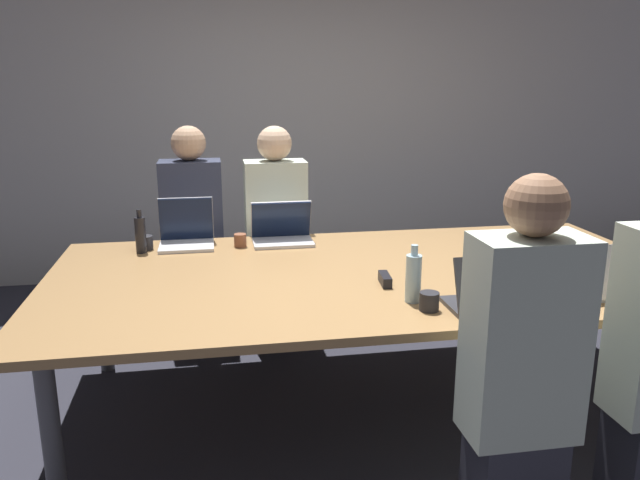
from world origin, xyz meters
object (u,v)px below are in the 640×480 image
object	(u,v)px
laptop_near_midright	(490,295)
person_near_midright	(521,373)
laptop_near_right	(582,283)
person_far_left	(193,236)
cup_near_midright	(429,301)
stapler	(385,279)
laptop_far_left	(186,232)
laptop_far_midleft	(282,231)
bottle_far_left	(140,234)
bottle_near_midright	(413,277)
cup_far_left	(145,243)
person_far_midleft	(276,236)
cup_far_midleft	(240,240)

from	to	relation	value
laptop_near_midright	person_near_midright	bearing A→B (deg)	79.95
laptop_near_right	person_near_midright	bearing A→B (deg)	43.65
person_far_left	cup_near_midright	distance (m)	2.01
stapler	laptop_far_left	bearing A→B (deg)	142.18
person_far_left	laptop_far_midleft	xyz separation A→B (m)	(0.55, -0.47, 0.13)
bottle_far_left	laptop_near_midright	size ratio (longest dim) A/B	0.73
person_far_left	bottle_near_midright	size ratio (longest dim) A/B	5.42
laptop_far_midleft	person_near_midright	bearing A→B (deg)	-69.22
person_far_left	laptop_near_right	distance (m)	2.46
cup_far_left	bottle_far_left	xyz separation A→B (m)	(-0.02, -0.06, 0.07)
cup_near_midright	laptop_far_midleft	size ratio (longest dim) A/B	0.23
stapler	laptop_near_midright	bearing A→B (deg)	-44.52
bottle_far_left	cup_far_left	bearing A→B (deg)	75.40
laptop_near_midright	bottle_near_midright	size ratio (longest dim) A/B	1.31
person_far_left	laptop_near_right	bearing A→B (deg)	-43.93
person_far_midleft	bottle_near_midright	bearing A→B (deg)	-72.93
laptop_near_midright	stapler	bearing A→B (deg)	-49.87
bottle_near_midright	person_far_left	bearing A→B (deg)	122.03
cup_far_midleft	person_near_midright	bearing A→B (deg)	-61.43
laptop_far_left	person_near_midright	bearing A→B (deg)	-55.38
laptop_far_midleft	person_far_midleft	xyz separation A→B (m)	(-0.00, 0.36, -0.13)
person_far_left	laptop_near_midright	size ratio (longest dim) A/B	4.12
cup_far_midleft	stapler	size ratio (longest dim) A/B	0.51
bottle_far_left	laptop_near_right	world-z (taller)	laptop_near_right
bottle_near_midright	cup_far_midleft	bearing A→B (deg)	123.76
stapler	cup_far_left	bearing A→B (deg)	150.14
laptop_near_midright	cup_near_midright	size ratio (longest dim) A/B	4.06
laptop_far_midleft	cup_far_midleft	size ratio (longest dim) A/B	4.68
person_far_left	laptop_near_midright	xyz separation A→B (m)	(1.30, -1.76, 0.13)
person_far_left	laptop_far_midleft	distance (m)	0.73
laptop_far_midleft	laptop_near_right	xyz separation A→B (m)	(1.22, -1.23, 0.00)
cup_far_midleft	laptop_near_right	size ratio (longest dim) A/B	0.23
cup_far_left	laptop_far_midleft	bearing A→B (deg)	1.94
bottle_far_left	person_near_midright	size ratio (longest dim) A/B	0.18
person_far_left	person_near_midright	xyz separation A→B (m)	(1.21, -2.23, -0.01)
person_near_midright	stapler	world-z (taller)	person_near_midright
person_near_midright	cup_far_midleft	bearing A→B (deg)	-61.43
cup_near_midright	laptop_near_right	distance (m)	0.73
laptop_near_midright	cup_near_midright	xyz separation A→B (m)	(-0.26, 0.04, -0.03)
stapler	laptop_near_right	bearing A→B (deg)	-17.84
bottle_near_midright	cup_far_midleft	size ratio (longest dim) A/B	3.37
cup_far_left	cup_far_midleft	world-z (taller)	cup_far_left
laptop_far_left	laptop_far_midleft	bearing A→B (deg)	-3.31
person_far_left	person_far_midleft	world-z (taller)	same
laptop_far_left	cup_far_midleft	size ratio (longest dim) A/B	4.12
person_near_midright	cup_near_midright	bearing A→B (deg)	-71.30
cup_near_midright	laptop_near_midright	bearing A→B (deg)	-9.49
bottle_near_midright	laptop_near_midright	bearing A→B (deg)	-28.59
bottle_near_midright	person_far_midleft	bearing A→B (deg)	107.07
person_near_midright	bottle_far_left	bearing A→B (deg)	-48.27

